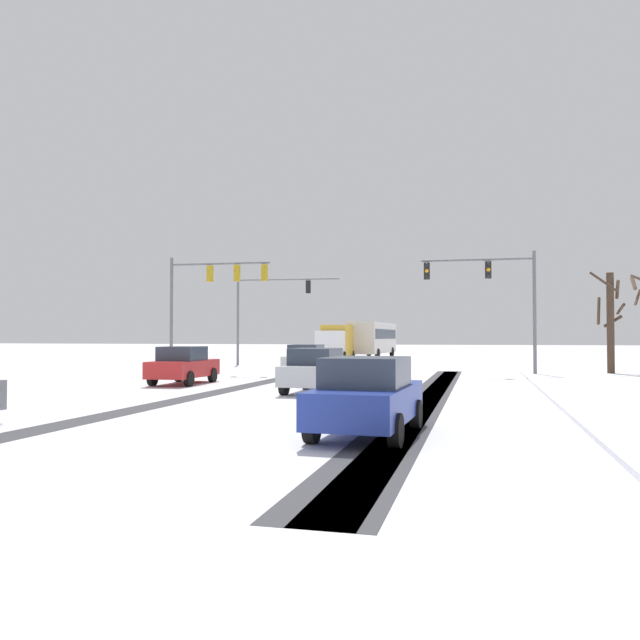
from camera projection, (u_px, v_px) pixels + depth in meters
name	position (u px, v px, depth m)	size (l,w,h in m)	color
wheel_track_left_lane	(431.00, 395.00, 21.60)	(0.77, 31.07, 0.01)	#424247
wheel_track_right_lane	(426.00, 395.00, 21.65)	(1.17, 31.07, 0.01)	#424247
wheel_track_center	(436.00, 396.00, 21.56)	(0.90, 31.07, 0.01)	#424247
wheel_track_oncoming	(224.00, 391.00, 23.51)	(0.97, 31.07, 0.01)	#424247
sidewalk_kerb_right	(623.00, 402.00, 18.79)	(4.00, 31.07, 0.12)	white
traffic_signal_far_left	(267.00, 302.00, 44.60)	(7.48, 0.68, 6.50)	slate
traffic_signal_near_right	(494.00, 287.00, 32.74)	(5.87, 0.67, 6.50)	slate
traffic_signal_near_left	(210.00, 288.00, 34.86)	(5.84, 0.61, 6.50)	slate
car_white_lead	(307.00, 359.00, 33.46)	(1.88, 4.13, 1.62)	silver
car_red_second	(183.00, 365.00, 26.85)	(1.96, 4.16, 1.62)	red
car_silver_third	(316.00, 370.00, 22.78)	(1.95, 4.16, 1.62)	#B7BABF
car_blue_fourth	(367.00, 396.00, 12.89)	(1.98, 4.17, 1.62)	#233899
bus_oncoming	(373.00, 337.00, 60.21)	(3.03, 11.10, 3.38)	silver
box_truck_delivery	(337.00, 341.00, 53.21)	(2.54, 7.49, 3.02)	silver
bare_tree_sidewalk_far	(610.00, 319.00, 34.80)	(1.82, 1.90, 5.68)	#423023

